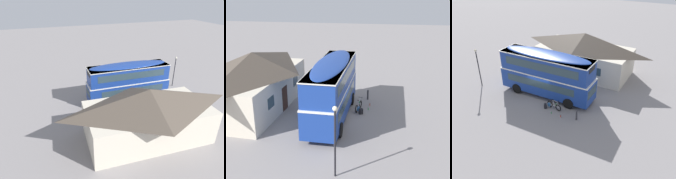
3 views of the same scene
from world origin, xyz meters
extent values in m
plane|color=gray|center=(0.00, 0.00, 0.00)|extent=(120.00, 120.00, 0.00)
cylinder|color=black|center=(3.38, 1.65, 0.55)|extent=(1.11, 0.31, 1.10)
cylinder|color=black|center=(3.32, -0.73, 0.55)|extent=(1.11, 0.31, 1.10)
cylinder|color=black|center=(-2.83, 1.82, 0.55)|extent=(1.11, 0.31, 1.10)
cylinder|color=black|center=(-2.89, -0.56, 0.55)|extent=(1.11, 0.31, 1.10)
cube|color=navy|center=(0.24, 0.55, 1.52)|extent=(10.08, 2.77, 2.10)
cube|color=white|center=(0.24, 0.55, 2.60)|extent=(10.10, 2.79, 0.12)
cube|color=navy|center=(0.24, 0.55, 3.58)|extent=(9.78, 2.71, 1.90)
ellipsoid|color=navy|center=(0.24, 0.55, 4.61)|extent=(9.58, 2.65, 0.36)
cube|color=#2D424C|center=(5.23, 0.41, 1.77)|extent=(0.11, 2.05, 0.90)
cube|color=black|center=(5.10, 0.42, 4.10)|extent=(0.10, 1.38, 0.44)
cube|color=#2D424C|center=(0.01, -0.69, 1.82)|extent=(7.81, 0.25, 0.76)
cube|color=#2D424C|center=(0.21, -0.67, 3.73)|extent=(8.21, 0.26, 0.80)
cube|color=#2D424C|center=(0.08, 1.79, 1.82)|extent=(7.81, 0.25, 0.76)
cube|color=#2D424C|center=(0.28, 1.76, 3.73)|extent=(8.21, 0.26, 0.80)
cube|color=white|center=(0.24, 0.55, 4.49)|extent=(9.88, 2.79, 0.08)
torus|color=black|center=(2.64, -1.55, 0.34)|extent=(0.68, 0.23, 0.68)
torus|color=black|center=(1.59, -1.32, 0.34)|extent=(0.68, 0.23, 0.68)
cylinder|color=#B2B2B7|center=(2.64, -1.55, 0.34)|extent=(0.07, 0.11, 0.05)
cylinder|color=#B2B2B7|center=(1.59, -1.32, 0.34)|extent=(0.07, 0.11, 0.05)
cylinder|color=#B7B7BC|center=(2.36, -1.49, 0.62)|extent=(0.48, 0.14, 0.71)
cylinder|color=#B7B7BC|center=(2.29, -1.47, 0.95)|extent=(0.59, 0.17, 0.07)
cylinder|color=#B7B7BC|center=(2.07, -1.42, 0.61)|extent=(0.18, 0.07, 0.66)
cylinder|color=#B7B7BC|center=(1.86, -1.38, 0.31)|extent=(0.55, 0.15, 0.09)
cylinder|color=#B7B7BC|center=(1.80, -1.36, 0.64)|extent=(0.43, 0.12, 0.61)
cylinder|color=#B7B7BC|center=(2.61, -1.55, 0.65)|extent=(0.10, 0.05, 0.63)
cylinder|color=black|center=(2.58, -1.54, 1.02)|extent=(0.13, 0.46, 0.03)
ellipsoid|color=black|center=(1.98, -1.41, 0.96)|extent=(0.28, 0.15, 0.06)
cube|color=#2D609E|center=(1.58, -1.48, 0.36)|extent=(0.30, 0.20, 0.32)
cylinder|color=green|center=(2.36, -1.49, 0.62)|extent=(0.07, 0.07, 0.18)
cube|color=black|center=(1.30, -1.71, 0.24)|extent=(0.35, 0.40, 0.49)
ellipsoid|color=black|center=(1.30, -1.71, 0.49)|extent=(0.33, 0.38, 0.10)
cube|color=black|center=(1.40, -1.66, 0.17)|extent=(0.15, 0.23, 0.17)
cylinder|color=black|center=(1.15, -1.69, 0.24)|extent=(0.05, 0.05, 0.39)
cylinder|color=black|center=(1.24, -1.85, 0.24)|extent=(0.05, 0.05, 0.39)
cylinder|color=#D84C33|center=(3.30, -2.36, 0.10)|extent=(0.07, 0.07, 0.20)
cylinder|color=black|center=(3.30, -2.36, 0.21)|extent=(0.04, 0.04, 0.03)
cylinder|color=green|center=(2.28, -2.28, 0.10)|extent=(0.07, 0.07, 0.20)
cylinder|color=black|center=(2.28, -2.28, 0.22)|extent=(0.04, 0.04, 0.03)
cube|color=beige|center=(1.43, 7.65, 1.60)|extent=(11.41, 6.10, 3.20)
pyramid|color=#4C4238|center=(1.43, 7.65, 4.08)|extent=(11.83, 6.52, 1.76)
cube|color=#3D2319|center=(1.28, 4.89, 1.05)|extent=(1.10, 0.10, 2.10)
cube|color=#2D424C|center=(-1.50, 5.04, 1.76)|extent=(1.10, 0.10, 0.90)
cube|color=#2D424C|center=(4.06, 4.74, 1.76)|extent=(1.10, 0.10, 0.90)
cylinder|color=black|center=(-7.55, -1.01, 2.05)|extent=(0.11, 0.11, 4.09)
sphere|color=#F2E5BF|center=(-7.55, -1.01, 4.21)|extent=(0.28, 0.28, 0.28)
cylinder|color=#333338|center=(4.79, -2.07, 0.42)|extent=(0.16, 0.16, 0.85)
sphere|color=#333338|center=(4.79, -2.07, 0.89)|extent=(0.16, 0.16, 0.16)
camera|label=1|loc=(9.54, 20.76, 12.51)|focal=31.88mm
camera|label=2|loc=(-21.98, -3.47, 10.52)|focal=48.31mm
camera|label=3|loc=(11.66, -18.24, 13.36)|focal=38.48mm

